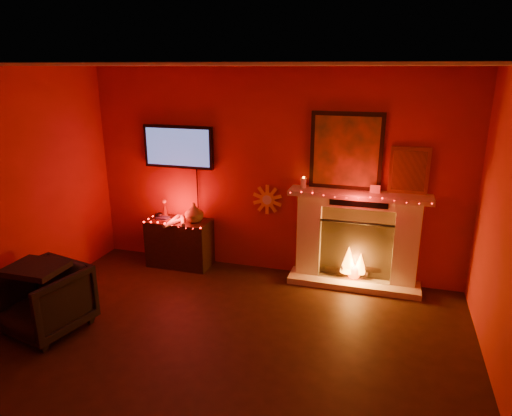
{
  "coord_description": "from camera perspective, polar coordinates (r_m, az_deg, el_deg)",
  "views": [
    {
      "loc": [
        1.47,
        -3.14,
        2.69
      ],
      "look_at": [
        0.03,
        1.7,
        1.12
      ],
      "focal_mm": 32.0,
      "sensor_mm": 36.0,
      "label": 1
    }
  ],
  "objects": [
    {
      "name": "sunburst_clock",
      "position": [
        6.07,
        1.41,
        1.05
      ],
      "size": [
        0.4,
        0.03,
        0.4
      ],
      "color": "gold",
      "rests_on": "room"
    },
    {
      "name": "tv",
      "position": [
        6.33,
        -9.68,
        7.52
      ],
      "size": [
        1.0,
        0.07,
        1.24
      ],
      "color": "black",
      "rests_on": "room"
    },
    {
      "name": "armchair",
      "position": [
        5.36,
        -24.95,
        -10.38
      ],
      "size": [
        0.91,
        0.92,
        0.71
      ],
      "primitive_type": "imported",
      "rotation": [
        0.0,
        0.0,
        -0.22
      ],
      "color": "black",
      "rests_on": "floor"
    },
    {
      "name": "room",
      "position": [
        3.72,
        -7.91,
        -4.07
      ],
      "size": [
        5.0,
        5.0,
        5.0
      ],
      "color": "black",
      "rests_on": "ground"
    },
    {
      "name": "console_table",
      "position": [
        6.48,
        -9.44,
        -3.98
      ],
      "size": [
        0.87,
        0.57,
        0.93
      ],
      "color": "black",
      "rests_on": "floor"
    },
    {
      "name": "fireplace",
      "position": [
        5.88,
        12.43,
        -2.71
      ],
      "size": [
        1.72,
        0.4,
        2.18
      ],
      "color": "beige",
      "rests_on": "floor"
    }
  ]
}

